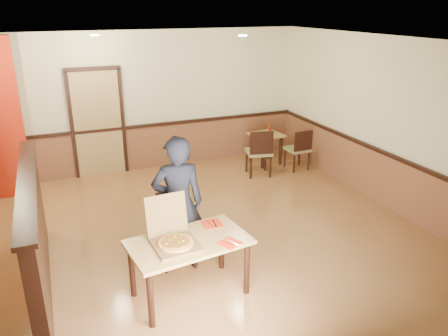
# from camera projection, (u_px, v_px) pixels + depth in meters

# --- Properties ---
(floor) EXTENTS (7.00, 7.00, 0.00)m
(floor) POSITION_uv_depth(u_px,v_px,m) (195.00, 248.00, 6.22)
(floor) COLOR #A97241
(floor) RESTS_ON ground
(ceiling) EXTENTS (7.00, 7.00, 0.00)m
(ceiling) POSITION_uv_depth(u_px,v_px,m) (189.00, 45.00, 5.24)
(ceiling) COLOR black
(ceiling) RESTS_ON wall_back
(wall_back) EXTENTS (7.00, 0.00, 7.00)m
(wall_back) POSITION_uv_depth(u_px,v_px,m) (137.00, 103.00, 8.76)
(wall_back) COLOR beige
(wall_back) RESTS_ON floor
(wall_right) EXTENTS (0.00, 7.00, 7.00)m
(wall_right) POSITION_uv_depth(u_px,v_px,m) (400.00, 128.00, 6.98)
(wall_right) COLOR beige
(wall_right) RESTS_ON floor
(wainscot_back) EXTENTS (7.00, 0.04, 0.90)m
(wainscot_back) POSITION_uv_depth(u_px,v_px,m) (140.00, 148.00, 9.07)
(wainscot_back) COLOR brown
(wainscot_back) RESTS_ON floor
(chair_rail_back) EXTENTS (7.00, 0.06, 0.06)m
(chair_rail_back) POSITION_uv_depth(u_px,v_px,m) (139.00, 126.00, 8.88)
(chair_rail_back) COLOR black
(chair_rail_back) RESTS_ON wall_back
(wainscot_right) EXTENTS (0.04, 7.00, 0.90)m
(wainscot_right) POSITION_uv_depth(u_px,v_px,m) (390.00, 183.00, 7.31)
(wainscot_right) COLOR brown
(wainscot_right) RESTS_ON floor
(chair_rail_right) EXTENTS (0.06, 7.00, 0.06)m
(chair_rail_right) POSITION_uv_depth(u_px,v_px,m) (393.00, 156.00, 7.13)
(chair_rail_right) COLOR black
(chair_rail_right) RESTS_ON wall_right
(back_door) EXTENTS (0.90, 0.06, 2.10)m
(back_door) POSITION_uv_depth(u_px,v_px,m) (98.00, 124.00, 8.56)
(back_door) COLOR tan
(back_door) RESTS_ON wall_back
(booth_partition) EXTENTS (0.20, 3.10, 1.44)m
(booth_partition) POSITION_uv_depth(u_px,v_px,m) (36.00, 235.00, 5.08)
(booth_partition) COLOR black
(booth_partition) RESTS_ON floor
(spot_b) EXTENTS (0.14, 0.14, 0.02)m
(spot_b) POSITION_uv_depth(u_px,v_px,m) (95.00, 35.00, 7.12)
(spot_b) COLOR #FFEDB2
(spot_b) RESTS_ON ceiling
(spot_c) EXTENTS (0.14, 0.14, 0.02)m
(spot_c) POSITION_uv_depth(u_px,v_px,m) (243.00, 36.00, 7.04)
(spot_c) COLOR #FFEDB2
(spot_c) RESTS_ON ceiling
(main_table) EXTENTS (1.44, 0.94, 0.73)m
(main_table) POSITION_uv_depth(u_px,v_px,m) (189.00, 249.00, 5.02)
(main_table) COLOR tan
(main_table) RESTS_ON floor
(diner_chair) EXTENTS (0.51, 0.51, 0.95)m
(diner_chair) POSITION_uv_depth(u_px,v_px,m) (176.00, 225.00, 5.76)
(diner_chair) COLOR olive
(diner_chair) RESTS_ON floor
(side_chair_left) EXTENTS (0.58, 0.58, 0.97)m
(side_chair_left) POSITION_uv_depth(u_px,v_px,m) (260.00, 151.00, 8.64)
(side_chair_left) COLOR olive
(side_chair_left) RESTS_ON floor
(side_chair_right) EXTENTS (0.44, 0.44, 0.87)m
(side_chair_right) POSITION_uv_depth(u_px,v_px,m) (299.00, 148.00, 9.00)
(side_chair_right) COLOR olive
(side_chair_right) RESTS_ON floor
(side_table) EXTENTS (0.69, 0.69, 0.66)m
(side_table) POSITION_uv_depth(u_px,v_px,m) (266.00, 141.00, 9.36)
(side_table) COLOR tan
(side_table) RESTS_ON floor
(diner) EXTENTS (0.71, 0.52, 1.79)m
(diner) POSITION_uv_depth(u_px,v_px,m) (178.00, 204.00, 5.50)
(diner) COLOR black
(diner) RESTS_ON floor
(pizza_box) EXTENTS (0.52, 0.60, 0.51)m
(pizza_box) POSITION_uv_depth(u_px,v_px,m) (174.00, 239.00, 4.88)
(pizza_box) COLOR brown
(pizza_box) RESTS_ON main_table
(pizza) EXTENTS (0.49, 0.49, 0.03)m
(pizza) POSITION_uv_depth(u_px,v_px,m) (176.00, 243.00, 4.84)
(pizza) COLOR gold
(pizza) RESTS_ON pizza_box
(napkin_near) EXTENTS (0.30, 0.30, 0.01)m
(napkin_near) POSITION_uv_depth(u_px,v_px,m) (230.00, 243.00, 4.92)
(napkin_near) COLOR red
(napkin_near) RESTS_ON main_table
(napkin_far) EXTENTS (0.24, 0.24, 0.01)m
(napkin_far) POSITION_uv_depth(u_px,v_px,m) (212.00, 224.00, 5.35)
(napkin_far) COLOR red
(napkin_far) RESTS_ON main_table
(condiment) EXTENTS (0.07, 0.07, 0.16)m
(condiment) POSITION_uv_depth(u_px,v_px,m) (270.00, 129.00, 9.38)
(condiment) COLOR maroon
(condiment) RESTS_ON side_table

